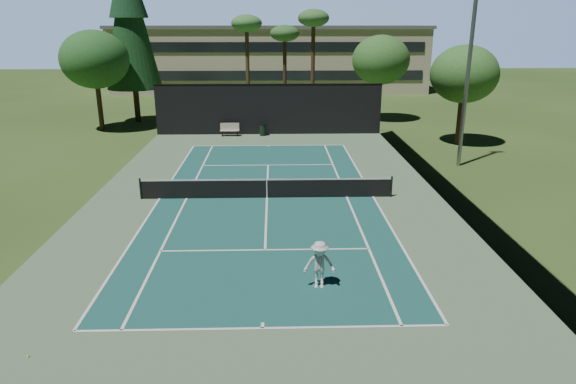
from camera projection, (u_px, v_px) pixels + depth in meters
name	position (u px, v px, depth m)	size (l,w,h in m)	color
ground	(267.00, 198.00, 26.32)	(160.00, 160.00, 0.00)	#304D1C
apron_slab	(267.00, 198.00, 26.32)	(18.00, 32.00, 0.01)	#567351
court_surface	(267.00, 198.00, 26.32)	(10.97, 23.77, 0.01)	#19514B
court_lines	(267.00, 198.00, 26.32)	(11.07, 23.87, 0.01)	white
tennis_net	(267.00, 188.00, 26.15)	(12.90, 0.10, 1.10)	black
fence	(266.00, 160.00, 25.76)	(18.04, 32.05, 4.03)	black
player	(320.00, 265.00, 17.17)	(1.08, 0.62, 1.68)	silver
tennis_ball_a	(28.00, 356.00, 13.73)	(0.07, 0.07, 0.07)	yellow
tennis_ball_b	(237.00, 180.00, 29.28)	(0.07, 0.07, 0.07)	#CED931
tennis_ball_c	(275.00, 179.00, 29.41)	(0.07, 0.07, 0.07)	yellow
tennis_ball_d	(205.00, 184.00, 28.51)	(0.07, 0.07, 0.07)	#E0F437
park_bench	(230.00, 129.00, 40.73)	(1.50, 0.45, 1.02)	#B9B099
trash_bin	(263.00, 130.00, 40.85)	(0.56, 0.56, 0.95)	black
pine_tree	(128.00, 11.00, 43.92)	(4.80, 4.80, 15.00)	#3F281B
palm_a	(247.00, 27.00, 46.51)	(2.80, 2.80, 9.32)	#49361F
palm_b	(285.00, 36.00, 48.76)	(2.80, 2.80, 8.42)	#3F261B
palm_c	(313.00, 23.00, 45.59)	(2.80, 2.80, 9.77)	#442A1D
decid_tree_a	(381.00, 60.00, 45.79)	(5.12, 5.12, 7.62)	#4F3721
decid_tree_b	(464.00, 74.00, 36.51)	(4.80, 4.80, 7.14)	#49301F
decid_tree_c	(95.00, 60.00, 41.25)	(5.44, 5.44, 8.09)	#48301F
campus_building	(270.00, 58.00, 68.68)	(40.50, 12.50, 8.30)	#B9AC8F
light_pole	(469.00, 60.00, 30.33)	(0.90, 0.25, 12.22)	gray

